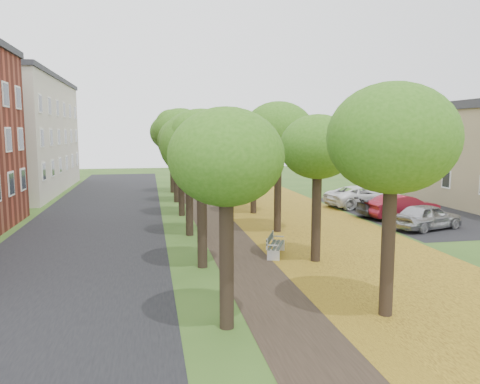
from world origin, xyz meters
name	(u,v)px	position (x,y,z in m)	size (l,w,h in m)	color
ground	(302,321)	(0.00, 0.00, 0.00)	(120.00, 120.00, 0.00)	#2D4C19
street_asphalt	(92,228)	(-7.50, 15.00, 0.00)	(8.00, 70.00, 0.01)	black
footpath	(222,223)	(0.00, 15.00, 0.00)	(3.20, 70.00, 0.01)	black
leaf_verge	(302,220)	(5.00, 15.00, 0.01)	(7.50, 70.00, 0.01)	#B38D21
parking_lot	(417,213)	(13.50, 16.00, 0.00)	(9.00, 16.00, 0.01)	black
tree_row_west	(184,140)	(-2.20, 15.00, 4.96)	(3.47, 33.47, 6.48)	black
tree_row_east	(265,140)	(2.60, 15.00, 4.96)	(3.47, 33.47, 6.48)	black
building_cream	(3,134)	(-17.00, 33.00, 5.21)	(10.30, 20.30, 10.40)	beige
bench	(275,245)	(1.14, 7.20, 0.47)	(1.25, 1.97, 0.90)	#27312B
car_silver	(427,216)	(11.00, 10.97, 0.73)	(1.73, 4.29, 1.46)	#A5A5AA
car_red	(403,207)	(11.35, 14.19, 0.77)	(1.63, 4.66, 1.54)	maroon
car_grey	(392,207)	(11.00, 14.86, 0.66)	(1.85, 4.55, 1.32)	#323337
car_white	(363,196)	(11.00, 19.09, 0.77)	(2.56, 5.55, 1.54)	white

